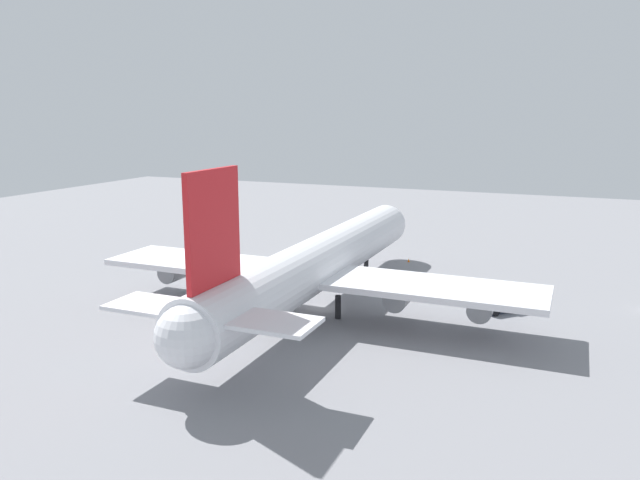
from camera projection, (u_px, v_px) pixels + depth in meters
name	position (u px, v px, depth m)	size (l,w,h in m)	color
ground_plane	(320.00, 308.00, 75.89)	(244.73, 244.73, 0.00)	gray
cargo_airplane	(319.00, 263.00, 74.53)	(61.18, 53.26, 19.04)	silver
fuel_truck	(499.00, 303.00, 74.24)	(4.46, 4.36, 2.09)	#2D5193
safety_cone_nose	(409.00, 260.00, 99.19)	(0.40, 0.40, 0.57)	orange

